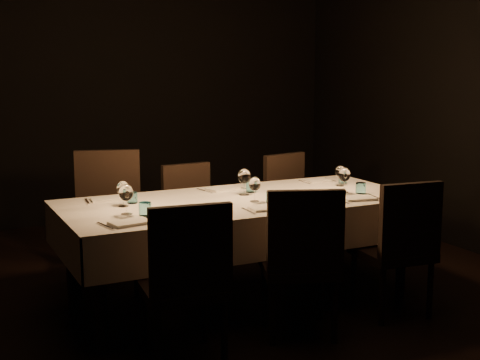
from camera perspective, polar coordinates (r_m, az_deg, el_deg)
name	(u,v)px	position (r m, az deg, el deg)	size (l,w,h in m)	color
room	(240,95)	(4.65, 0.00, 7.29)	(5.01, 6.01, 3.01)	black
dining_table	(240,209)	(4.75, 0.00, -2.53)	(2.52, 1.12, 0.76)	black
chair_near_left	(186,277)	(3.79, -4.65, -8.23)	(0.51, 0.51, 0.96)	black
place_setting_near_left	(132,205)	(4.22, -9.22, -2.16)	(0.37, 0.42, 0.20)	beige
chair_near_center	(302,256)	(4.18, 5.28, -6.46)	(0.60, 0.60, 0.97)	black
place_setting_near_center	(262,194)	(4.56, 1.88, -1.23)	(0.31, 0.40, 0.17)	beige
chair_near_right	(400,242)	(4.64, 13.48, -5.20)	(0.50, 0.50, 0.95)	black
place_setting_near_right	(353,185)	(4.95, 9.58, -0.42)	(0.35, 0.41, 0.19)	beige
chair_far_left	(108,214)	(5.25, -11.20, -2.84)	(0.63, 0.63, 1.05)	black
place_setting_far_left	(120,194)	(4.64, -10.21, -1.19)	(0.32, 0.40, 0.18)	beige
chair_far_center	(192,213)	(5.52, -4.13, -2.81)	(0.46, 0.46, 0.89)	black
place_setting_far_center	(239,183)	(4.96, -0.07, -0.24)	(0.37, 0.41, 0.19)	beige
chair_far_right	(292,202)	(5.90, 4.46, -1.85)	(0.52, 0.52, 0.93)	black
place_setting_far_right	(334,176)	(5.37, 8.00, 0.32)	(0.29, 0.39, 0.16)	beige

